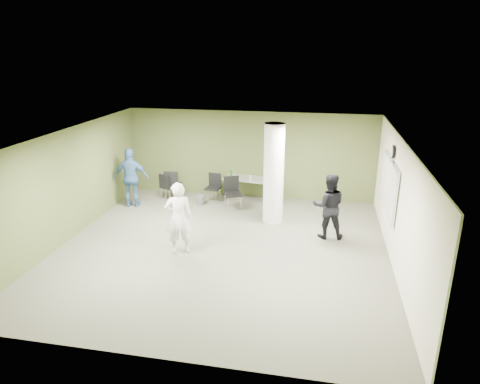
% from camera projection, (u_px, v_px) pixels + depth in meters
% --- Properties ---
extents(floor, '(8.00, 8.00, 0.00)m').
position_uv_depth(floor, '(222.00, 249.00, 10.54)').
color(floor, '#515040').
rests_on(floor, ground).
extents(ceiling, '(8.00, 8.00, 0.00)m').
position_uv_depth(ceiling, '(221.00, 137.00, 9.63)').
color(ceiling, white).
rests_on(ceiling, wall_back).
extents(wall_back, '(8.00, 2.80, 0.02)m').
position_uv_depth(wall_back, '(250.00, 155.00, 13.79)').
color(wall_back, '#4B592A').
rests_on(wall_back, floor).
extents(wall_left, '(0.02, 8.00, 2.80)m').
position_uv_depth(wall_left, '(68.00, 185.00, 10.80)').
color(wall_left, '#4B592A').
rests_on(wall_left, floor).
extents(wall_right_cream, '(0.02, 8.00, 2.80)m').
position_uv_depth(wall_right_cream, '(399.00, 207.00, 9.36)').
color(wall_right_cream, beige).
rests_on(wall_right_cream, floor).
extents(column, '(0.56, 0.56, 2.80)m').
position_uv_depth(column, '(274.00, 174.00, 11.76)').
color(column, silver).
rests_on(column, floor).
extents(whiteboard, '(0.05, 2.30, 1.30)m').
position_uv_depth(whiteboard, '(389.00, 186.00, 10.46)').
color(whiteboard, silver).
rests_on(whiteboard, wall_right_cream).
extents(wall_clock, '(0.06, 0.32, 0.32)m').
position_uv_depth(wall_clock, '(393.00, 152.00, 10.18)').
color(wall_clock, black).
rests_on(wall_clock, wall_right_cream).
extents(folding_table, '(1.66, 0.92, 1.00)m').
position_uv_depth(folding_table, '(249.00, 180.00, 13.59)').
color(folding_table, gray).
rests_on(folding_table, floor).
extents(wastebasket, '(0.25, 0.25, 0.29)m').
position_uv_depth(wastebasket, '(201.00, 200.00, 13.43)').
color(wastebasket, '#4C4C4C').
rests_on(wastebasket, floor).
extents(chair_back_left, '(0.53, 0.53, 0.98)m').
position_uv_depth(chair_back_left, '(172.00, 183.00, 13.73)').
color(chair_back_left, black).
rests_on(chair_back_left, floor).
extents(chair_back_right, '(0.57, 0.57, 0.88)m').
position_uv_depth(chair_back_right, '(167.00, 185.00, 13.71)').
color(chair_back_right, black).
rests_on(chair_back_right, floor).
extents(chair_table_left, '(0.49, 0.49, 0.88)m').
position_uv_depth(chair_table_left, '(214.00, 185.00, 13.67)').
color(chair_table_left, black).
rests_on(chair_table_left, floor).
extents(chair_table_right, '(0.64, 0.64, 0.98)m').
position_uv_depth(chair_table_right, '(232.00, 190.00, 13.01)').
color(chair_table_right, black).
rests_on(chair_table_right, floor).
extents(woman_white, '(0.75, 0.62, 1.77)m').
position_uv_depth(woman_white, '(179.00, 218.00, 10.09)').
color(woman_white, silver).
rests_on(woman_white, floor).
extents(man_black, '(0.89, 0.72, 1.72)m').
position_uv_depth(man_black, '(329.00, 206.00, 10.92)').
color(man_black, black).
rests_on(man_black, floor).
extents(man_blue, '(1.13, 0.59, 1.83)m').
position_uv_depth(man_blue, '(131.00, 178.00, 13.05)').
color(man_blue, '#395E8D').
rests_on(man_blue, floor).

